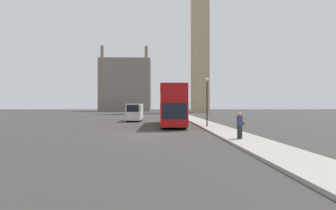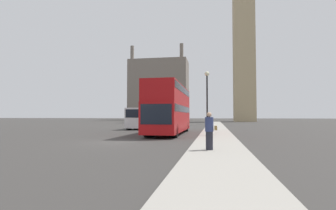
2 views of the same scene
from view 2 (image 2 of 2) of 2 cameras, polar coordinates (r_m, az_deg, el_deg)
ground_plane at (r=16.91m, az=-11.58°, el=-7.93°), size 300.00×300.00×0.00m
sidewalk_strip at (r=15.73m, az=10.63°, el=-8.08°), size 2.66×120.00×0.15m
clock_tower at (r=81.94m, az=16.06°, el=19.48°), size 6.14×6.31×62.36m
building_block_distant at (r=102.79m, az=-1.96°, el=3.25°), size 22.39×11.36×28.35m
red_double_decker_bus at (r=23.92m, az=0.37°, el=-0.49°), size 2.59×11.41×4.35m
white_van at (r=32.54m, az=-6.27°, el=-2.81°), size 2.01×5.56×2.58m
pedestrian at (r=11.81m, az=9.02°, el=-5.60°), size 0.53×0.37×1.67m
street_lamp at (r=20.50m, az=8.50°, el=2.74°), size 0.36×0.36×4.95m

